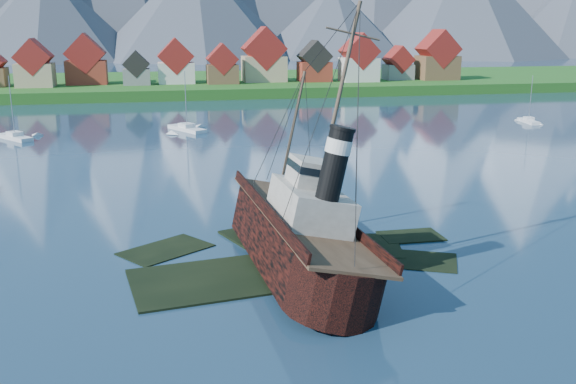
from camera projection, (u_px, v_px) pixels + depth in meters
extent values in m
plane|color=#1A3349|center=(272.00, 266.00, 56.10)|extent=(1400.00, 1400.00, 0.00)
cube|color=black|center=(241.00, 280.00, 53.69)|extent=(19.08, 11.42, 1.00)
cube|color=black|center=(326.00, 250.00, 61.17)|extent=(15.15, 9.76, 1.00)
cube|color=black|center=(275.00, 235.00, 65.09)|extent=(11.45, 9.06, 1.00)
cube|color=black|center=(405.00, 264.00, 57.64)|extent=(10.27, 8.34, 1.00)
cube|color=black|center=(166.00, 254.00, 60.09)|extent=(9.42, 8.68, 1.00)
cube|color=black|center=(411.00, 240.00, 63.90)|extent=(6.00, 4.00, 1.00)
cube|color=#184D16|center=(181.00, 88.00, 217.17)|extent=(600.00, 80.00, 3.20)
cube|color=#3F3D38|center=(187.00, 100.00, 181.16)|extent=(600.00, 2.50, 2.00)
cube|color=tan|center=(35.00, 75.00, 188.08)|extent=(10.50, 9.00, 6.80)
cube|color=maroon|center=(34.00, 57.00, 186.75)|extent=(10.69, 9.18, 10.69)
cube|color=maroon|center=(87.00, 72.00, 196.49)|extent=(12.00, 8.50, 7.20)
cube|color=maroon|center=(85.00, 53.00, 195.04)|extent=(12.22, 8.67, 12.22)
cube|color=slate|center=(137.00, 77.00, 195.03)|extent=(8.00, 7.00, 4.80)
cube|color=black|center=(136.00, 64.00, 194.07)|extent=(8.15, 7.14, 8.15)
cube|color=beige|center=(176.00, 73.00, 200.05)|extent=(11.00, 9.50, 6.40)
cube|color=maroon|center=(175.00, 56.00, 198.76)|extent=(11.20, 9.69, 11.20)
cube|color=brown|center=(222.00, 74.00, 199.12)|extent=(9.50, 8.00, 5.80)
cube|color=maroon|center=(222.00, 59.00, 197.96)|extent=(9.67, 8.16, 9.67)
cube|color=tan|center=(264.00, 69.00, 206.36)|extent=(13.50, 10.00, 8.00)
cube|color=maroon|center=(264.00, 48.00, 204.75)|extent=(13.75, 10.20, 13.75)
cube|color=maroon|center=(314.00, 72.00, 206.92)|extent=(10.00, 8.50, 6.20)
cube|color=black|center=(315.00, 56.00, 205.69)|extent=(10.18, 8.67, 10.18)
cube|color=beige|center=(359.00, 70.00, 206.69)|extent=(11.50, 9.00, 7.50)
cube|color=maroon|center=(359.00, 51.00, 205.23)|extent=(11.71, 9.18, 11.71)
cube|color=slate|center=(398.00, 72.00, 213.77)|extent=(9.00, 7.50, 5.00)
cube|color=maroon|center=(398.00, 59.00, 212.74)|extent=(9.16, 7.65, 9.16)
cube|color=brown|center=(437.00, 68.00, 214.11)|extent=(12.50, 10.00, 7.80)
cube|color=maroon|center=(438.00, 49.00, 212.57)|extent=(12.73, 10.20, 12.73)
cone|color=#2D333D|center=(47.00, 15.00, 389.78)|extent=(120.00, 120.00, 58.00)
cone|color=#2D333D|center=(196.00, 9.00, 401.91)|extent=(136.00, 136.00, 66.00)
cone|color=#2D333D|center=(333.00, 22.00, 425.57)|extent=(110.00, 110.00, 50.00)
cone|color=#2D333D|center=(461.00, 3.00, 437.46)|extent=(150.00, 150.00, 75.00)
cone|color=#2D333D|center=(576.00, 15.00, 458.16)|extent=(124.00, 124.00, 60.00)
cube|color=black|center=(291.00, 242.00, 55.20)|extent=(7.02, 20.21, 4.21)
cone|color=black|center=(265.00, 203.00, 67.62)|extent=(7.02, 7.02, 7.02)
cylinder|color=black|center=(321.00, 288.00, 45.63)|extent=(7.02, 7.02, 4.21)
cube|color=#4C3826|center=(291.00, 218.00, 54.65)|extent=(6.88, 26.67, 0.25)
cube|color=black|center=(252.00, 215.00, 53.87)|extent=(0.20, 25.83, 0.90)
cube|color=black|center=(329.00, 211.00, 55.20)|extent=(0.20, 25.83, 0.90)
cube|color=#ADA89E|center=(295.00, 206.00, 52.85)|extent=(5.21, 8.52, 3.01)
cube|color=#ADA89E|center=(293.00, 172.00, 53.14)|extent=(3.61, 4.01, 2.21)
cylinder|color=black|center=(305.00, 163.00, 48.63)|extent=(1.90, 1.90, 5.61)
cylinder|color=silver|center=(305.00, 144.00, 48.28)|extent=(2.01, 2.01, 1.10)
cylinder|color=#473828|center=(274.00, 132.00, 60.71)|extent=(0.28, 0.28, 12.03)
cylinder|color=#473828|center=(298.00, 81.00, 49.33)|extent=(0.32, 0.32, 13.03)
cube|color=silver|center=(15.00, 139.00, 118.60)|extent=(7.60, 8.93, 1.26)
cube|color=silver|center=(15.00, 134.00, 118.35)|extent=(3.25, 3.36, 0.73)
cylinder|color=gray|center=(12.00, 106.00, 117.07)|extent=(0.15, 0.15, 10.90)
cube|color=silver|center=(528.00, 122.00, 139.04)|extent=(2.99, 7.92, 1.09)
cube|color=silver|center=(529.00, 118.00, 138.83)|extent=(1.99, 2.38, 0.64)
cylinder|color=gray|center=(531.00, 98.00, 137.72)|extent=(0.13, 0.13, 9.46)
cube|color=silver|center=(187.00, 130.00, 128.46)|extent=(7.43, 10.66, 1.28)
cube|color=silver|center=(187.00, 125.00, 128.21)|extent=(3.49, 3.75, 0.75)
cylinder|color=gray|center=(186.00, 99.00, 126.91)|extent=(0.15, 0.15, 11.10)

